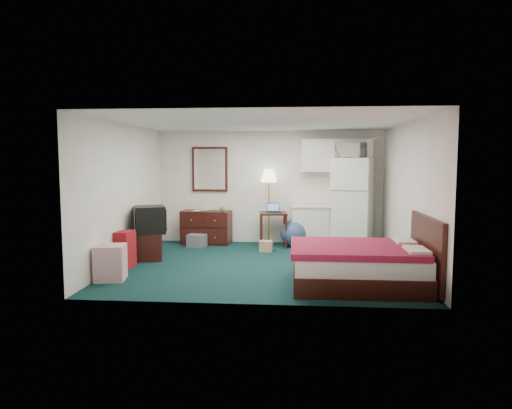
# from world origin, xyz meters

# --- Properties ---
(floor) EXTENTS (5.00, 4.50, 0.01)m
(floor) POSITION_xyz_m (0.00, 0.00, 0.00)
(floor) COLOR black
(floor) RESTS_ON ground
(ceiling) EXTENTS (5.00, 4.50, 0.01)m
(ceiling) POSITION_xyz_m (0.00, 0.00, 2.50)
(ceiling) COLOR silver
(ceiling) RESTS_ON walls
(walls) EXTENTS (5.01, 4.51, 2.50)m
(walls) POSITION_xyz_m (0.00, 0.00, 1.25)
(walls) COLOR silver
(walls) RESTS_ON floor
(mirror) EXTENTS (0.80, 0.06, 1.00)m
(mirror) POSITION_xyz_m (-1.35, 2.22, 1.65)
(mirror) COLOR white
(mirror) RESTS_ON walls
(upper_cabinets) EXTENTS (1.50, 0.35, 0.70)m
(upper_cabinets) POSITION_xyz_m (1.45, 2.08, 1.95)
(upper_cabinets) COLOR white
(upper_cabinets) RESTS_ON walls
(headboard) EXTENTS (0.06, 1.56, 1.00)m
(headboard) POSITION_xyz_m (2.46, -1.27, 0.55)
(headboard) COLOR black
(headboard) RESTS_ON walls
(dresser) EXTENTS (1.12, 0.59, 0.73)m
(dresser) POSITION_xyz_m (-1.40, 1.98, 0.37)
(dresser) COLOR black
(dresser) RESTS_ON floor
(floor_lamp) EXTENTS (0.39, 0.39, 1.65)m
(floor_lamp) POSITION_xyz_m (-0.01, 2.02, 0.83)
(floor_lamp) COLOR gold
(floor_lamp) RESTS_ON floor
(desk) EXTENTS (0.63, 0.63, 0.73)m
(desk) POSITION_xyz_m (0.10, 1.79, 0.37)
(desk) COLOR black
(desk) RESTS_ON floor
(exercise_ball) EXTENTS (0.72, 0.72, 0.58)m
(exercise_ball) POSITION_xyz_m (0.55, 1.76, 0.29)
(exercise_ball) COLOR navy
(exercise_ball) RESTS_ON floor
(kitchen_counter) EXTENTS (0.78, 0.59, 0.85)m
(kitchen_counter) POSITION_xyz_m (0.90, 1.91, 0.42)
(kitchen_counter) COLOR white
(kitchen_counter) RESTS_ON floor
(fridge) EXTENTS (1.00, 1.00, 1.90)m
(fridge) POSITION_xyz_m (1.79, 1.88, 0.95)
(fridge) COLOR white
(fridge) RESTS_ON floor
(bed) EXTENTS (1.87, 1.46, 0.60)m
(bed) POSITION_xyz_m (1.48, -1.27, 0.30)
(bed) COLOR maroon
(bed) RESTS_ON floor
(tv_stand) EXTENTS (0.61, 0.65, 0.50)m
(tv_stand) POSITION_xyz_m (-2.17, 0.26, 0.25)
(tv_stand) COLOR black
(tv_stand) RESTS_ON floor
(suitcase) EXTENTS (0.28, 0.41, 0.63)m
(suitcase) POSITION_xyz_m (-2.35, -0.42, 0.32)
(suitcase) COLOR maroon
(suitcase) RESTS_ON floor
(retail_box) EXTENTS (0.51, 0.51, 0.55)m
(retail_box) POSITION_xyz_m (-2.28, -1.23, 0.27)
(retail_box) COLOR silver
(retail_box) RESTS_ON floor
(file_bin) EXTENTS (0.42, 0.34, 0.27)m
(file_bin) POSITION_xyz_m (-1.53, 1.56, 0.13)
(file_bin) COLOR slate
(file_bin) RESTS_ON floor
(cardboard_box_a) EXTENTS (0.27, 0.23, 0.22)m
(cardboard_box_a) POSITION_xyz_m (-0.02, 1.19, 0.11)
(cardboard_box_a) COLOR #95815E
(cardboard_box_a) RESTS_ON floor
(cardboard_box_b) EXTENTS (0.27, 0.29, 0.24)m
(cardboard_box_b) POSITION_xyz_m (0.85, 1.29, 0.12)
(cardboard_box_b) COLOR #95815E
(cardboard_box_b) RESTS_ON floor
(laptop) EXTENTS (0.34, 0.30, 0.19)m
(laptop) POSITION_xyz_m (0.13, 1.77, 0.83)
(laptop) COLOR black
(laptop) RESTS_ON desk
(crt_tv) EXTENTS (0.73, 0.75, 0.50)m
(crt_tv) POSITION_xyz_m (-2.14, 0.30, 0.75)
(crt_tv) COLOR black
(crt_tv) RESTS_ON tv_stand
(microwave) EXTENTS (0.66, 0.57, 0.39)m
(microwave) POSITION_xyz_m (1.73, 1.86, 2.10)
(microwave) COLOR white
(microwave) RESTS_ON fridge
(book_a) EXTENTS (0.17, 0.03, 0.23)m
(book_a) POSITION_xyz_m (-1.65, 1.92, 0.85)
(book_a) COLOR #95815E
(book_a) RESTS_ON dresser
(book_b) EXTENTS (0.15, 0.05, 0.20)m
(book_b) POSITION_xyz_m (-1.48, 2.06, 0.84)
(book_b) COLOR #95815E
(book_b) RESTS_ON dresser
(mug) EXTENTS (0.14, 0.12, 0.12)m
(mug) POSITION_xyz_m (-1.02, 1.86, 0.79)
(mug) COLOR green
(mug) RESTS_ON dresser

